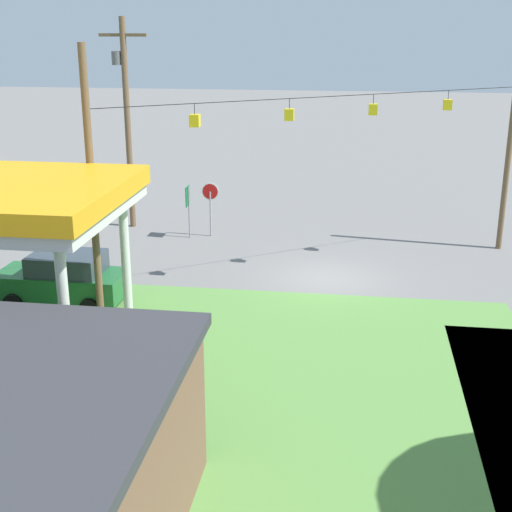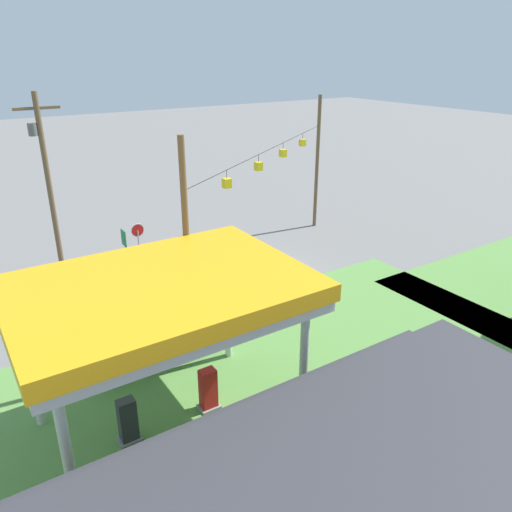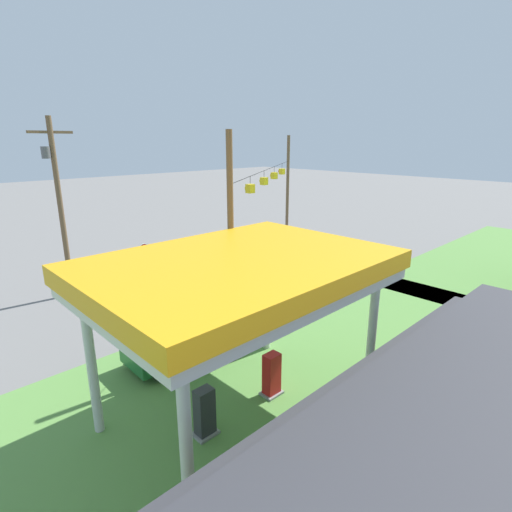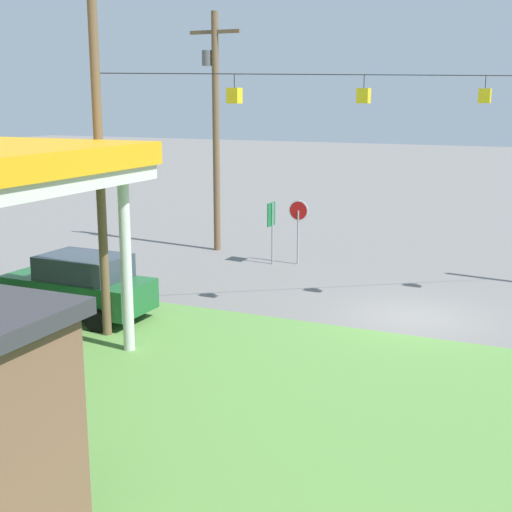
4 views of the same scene
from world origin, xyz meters
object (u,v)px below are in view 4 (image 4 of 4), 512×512
(car_at_pumps_front, at_px, (80,285))
(route_sign, at_px, (272,220))
(utility_pole_main, at_px, (215,120))
(stop_sign_roadside, at_px, (298,218))

(car_at_pumps_front, height_order, route_sign, route_sign)
(utility_pole_main, bearing_deg, car_at_pumps_front, 94.26)
(car_at_pumps_front, relative_size, stop_sign_roadside, 1.77)
(car_at_pumps_front, xyz_separation_m, route_sign, (-2.42, -8.64, 0.75))
(car_at_pumps_front, relative_size, utility_pole_main, 0.46)
(car_at_pumps_front, xyz_separation_m, utility_pole_main, (0.76, -10.14, 4.44))
(car_at_pumps_front, xyz_separation_m, stop_sign_roadside, (-3.36, -9.04, 0.85))
(stop_sign_roadside, height_order, route_sign, stop_sign_roadside)
(utility_pole_main, bearing_deg, route_sign, 154.73)
(car_at_pumps_front, distance_m, route_sign, 9.00)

